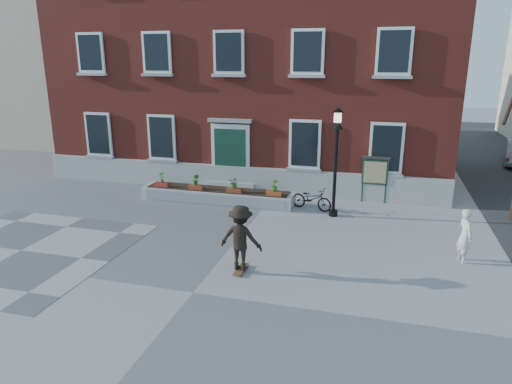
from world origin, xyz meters
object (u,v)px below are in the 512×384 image
(bicycle, at_px, (312,199))
(notice_board, at_px, (375,172))
(lamp_post, at_px, (336,148))
(skateboarder, at_px, (241,238))
(bystander, at_px, (465,235))

(bicycle, height_order, notice_board, notice_board)
(lamp_post, relative_size, skateboarder, 2.10)
(bystander, bearing_deg, skateboarder, 92.92)
(bicycle, bearing_deg, notice_board, -39.23)
(skateboarder, bearing_deg, notice_board, 66.00)
(bystander, bearing_deg, lamp_post, 34.97)
(skateboarder, bearing_deg, lamp_post, 70.13)
(bicycle, relative_size, skateboarder, 0.87)
(bystander, relative_size, lamp_post, 0.40)
(bicycle, relative_size, lamp_post, 0.41)
(lamp_post, bearing_deg, skateboarder, -109.87)
(bicycle, height_order, lamp_post, lamp_post)
(skateboarder, bearing_deg, bystander, 21.47)
(notice_board, distance_m, skateboarder, 8.02)
(bicycle, relative_size, bystander, 1.05)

